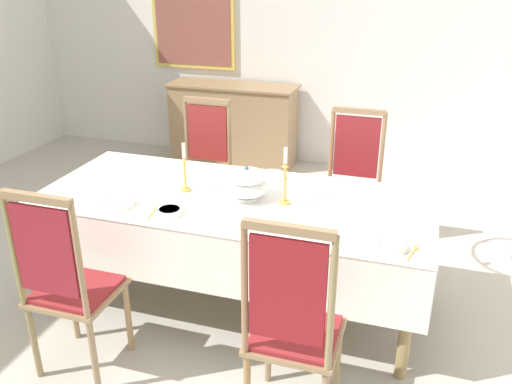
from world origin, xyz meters
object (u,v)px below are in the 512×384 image
object	(u,v)px
spoon_primary	(155,209)
framed_painting	(192,2)
candlestick_west	(185,172)
soup_tureen	(247,183)
sideboard	(233,124)
bowl_far_right	(118,202)
spoon_secondary	(414,249)
bowl_far_left	(271,175)
candlestick_east	(285,181)
bowl_near_right	(393,246)
chair_north_b	(352,183)
chair_south_b	(292,325)
chair_south_a	(67,282)
chair_north_a	(203,166)
bowl_near_left	(169,211)
dining_table	(234,208)

from	to	relation	value
spoon_primary	framed_painting	size ratio (longest dim) A/B	0.12
candlestick_west	framed_painting	distance (m)	3.22
soup_tureen	framed_painting	size ratio (longest dim) A/B	0.19
spoon_primary	sideboard	distance (m)	3.03
bowl_far_right	spoon_primary	distance (m)	0.24
spoon_secondary	bowl_far_left	bearing A→B (deg)	156.00
candlestick_east	bowl_near_right	size ratio (longest dim) A/B	2.48
framed_painting	chair_north_b	bearing A→B (deg)	-42.17
chair_south_b	sideboard	bearing A→B (deg)	114.08
chair_south_a	bowl_near_right	xyz separation A→B (m)	(1.64, 0.55, 0.21)
chair_south_b	spoon_secondary	world-z (taller)	chair_south_b
bowl_near_right	bowl_far_right	xyz separation A→B (m)	(-1.65, 0.04, 0.01)
chair_south_b	candlestick_east	xyz separation A→B (m)	(-0.29, 0.94, 0.33)
bowl_near_right	spoon_secondary	distance (m)	0.11
chair_north_a	bowl_far_left	distance (m)	0.96
bowl_near_left	bowl_far_left	xyz separation A→B (m)	(0.42, 0.74, -0.00)
bowl_near_left	bowl_near_right	xyz separation A→B (m)	(1.30, -0.03, -0.00)
chair_north_a	spoon_secondary	world-z (taller)	chair_north_a
candlestick_east	sideboard	xyz separation A→B (m)	(-1.30, 2.62, -0.48)
candlestick_west	bowl_near_right	distance (m)	1.42
chair_north_b	spoon_primary	xyz separation A→B (m)	(-1.01, -1.27, 0.20)
candlestick_west	bowl_far_left	bearing A→B (deg)	38.69
chair_north_a	spoon_secondary	xyz separation A→B (m)	(1.75, -1.30, 0.20)
spoon_primary	framed_painting	bearing A→B (deg)	101.83
bowl_far_left	bowl_far_right	bearing A→B (deg)	-136.37
framed_painting	spoon_primary	bearing A→B (deg)	-70.59
chair_south_a	chair_north_b	size ratio (longest dim) A/B	1.01
chair_north_a	chair_south_b	bearing A→B (deg)	123.64
chair_north_a	bowl_far_right	bearing A→B (deg)	89.46
chair_north_b	chair_south_a	bearing A→B (deg)	56.35
bowl_near_left	bowl_far_right	world-z (taller)	bowl_far_right
chair_south_b	candlestick_west	bearing A→B (deg)	135.85
chair_south_a	framed_painting	distance (m)	4.08
chair_south_a	bowl_far_right	world-z (taller)	chair_south_a
bowl_far_right	spoon_secondary	xyz separation A→B (m)	(1.76, -0.01, -0.02)
chair_north_a	sideboard	xyz separation A→B (m)	(-0.35, 1.69, -0.13)
soup_tureen	spoon_primary	size ratio (longest dim) A/B	1.55
chair_south_a	chair_south_b	world-z (taller)	chair_south_b
chair_south_a	framed_painting	size ratio (longest dim) A/B	0.79
candlestick_west	framed_painting	world-z (taller)	framed_painting
soup_tureen	candlestick_east	bearing A→B (deg)	0.00
spoon_primary	bowl_far_right	bearing A→B (deg)	176.15
candlestick_west	chair_north_b	bearing A→B (deg)	44.08
chair_north_b	candlestick_west	world-z (taller)	chair_north_b
candlestick_west	sideboard	size ratio (longest dim) A/B	0.23
candlestick_east	spoon_primary	distance (m)	0.81
chair_north_a	candlestick_west	xyz separation A→B (m)	(0.28, -0.93, 0.33)
dining_table	soup_tureen	size ratio (longest dim) A/B	9.08
chair_north_b	sideboard	bearing A→B (deg)	-46.74
framed_painting	bowl_near_left	bearing A→B (deg)	-69.03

